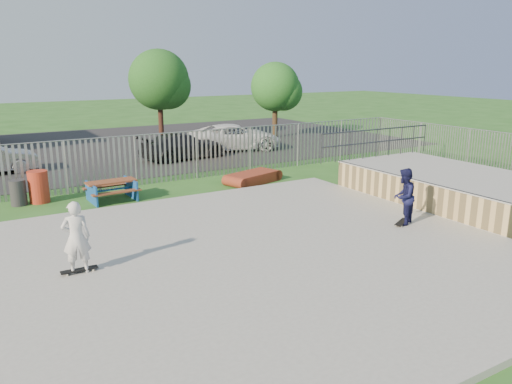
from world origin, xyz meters
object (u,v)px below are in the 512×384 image
trash_bin_grey (18,193)px  skater_navy (404,197)px  car_dark (183,146)px  trash_bin_red (39,187)px  picnic_table (112,190)px  tree_right (275,87)px  skater_white (76,237)px  funbox (253,178)px  car_white (235,137)px  tree_mid (159,80)px

trash_bin_grey → skater_navy: (9.29, -8.50, 0.54)m
car_dark → trash_bin_red: bearing=116.7°
trash_bin_grey → car_dark: size_ratio=0.20×
picnic_table → car_dark: (5.27, 6.13, 0.30)m
tree_right → car_dark: bearing=-153.2°
car_dark → skater_navy: skater_navy is taller
tree_right → skater_white: size_ratio=2.93×
picnic_table → funbox: 5.66m
car_dark → tree_right: 9.59m
trash_bin_red → skater_navy: size_ratio=0.68×
tree_right → trash_bin_grey: bearing=-150.5°
skater_navy → funbox: bearing=-110.6°
car_white → tree_right: 6.19m
trash_bin_red → car_white: car_white is taller
skater_white → car_dark: bearing=-110.6°
funbox → tree_mid: tree_mid is taller
trash_bin_grey → tree_mid: size_ratio=0.16×
picnic_table → skater_white: bearing=-113.7°
trash_bin_red → car_dark: car_dark is taller
car_dark → skater_white: bearing=140.6°
funbox → trash_bin_red: 7.98m
car_white → tree_mid: size_ratio=0.92×
car_dark → funbox: bearing=175.9°
picnic_table → car_white: 11.35m
car_dark → tree_mid: (1.11, 6.03, 3.09)m
trash_bin_red → car_white: 12.62m
car_dark → tree_right: tree_right is taller
picnic_table → funbox: size_ratio=0.75×
funbox → trash_bin_red: size_ratio=2.08×
funbox → trash_bin_grey: trash_bin_grey is taller
car_white → skater_navy: 14.85m
trash_bin_red → trash_bin_grey: size_ratio=1.27×
funbox → skater_navy: (0.75, -7.29, 0.77)m
skater_navy → trash_bin_grey: bearing=-68.9°
car_dark → skater_navy: (1.13, -13.62, 0.31)m
trash_bin_grey → skater_white: bearing=-86.4°
skater_white → funbox: bearing=-131.9°
car_white → skater_navy: bearing=-175.9°
car_dark → car_white: bearing=-81.4°
trash_bin_grey → skater_navy: bearing=-42.5°
picnic_table → skater_navy: skater_navy is taller
tree_mid → skater_navy: bearing=-89.9°
trash_bin_grey → picnic_table: bearing=-19.3°
car_white → trash_bin_grey: bearing=131.2°
tree_right → trash_bin_red: bearing=-149.5°
picnic_table → skater_navy: size_ratio=1.06×
trash_bin_grey → car_white: bearing=27.7°
trash_bin_red → funbox: bearing=-8.8°
funbox → tree_mid: 12.88m
trash_bin_grey → tree_mid: 14.88m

